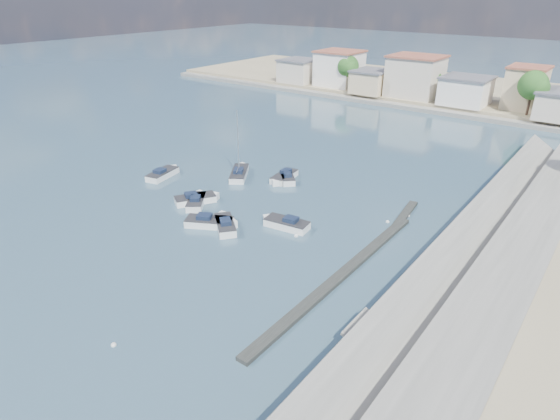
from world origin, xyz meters
name	(u,v)px	position (x,y,z in m)	size (l,w,h in m)	color
ground	(407,164)	(0.00, 40.00, 0.00)	(400.00, 400.00, 0.00)	#2A4554
seawall_walkway	(493,300)	(18.50, 13.00, 0.90)	(5.00, 90.00, 1.80)	slate
breakwater	(356,261)	(6.90, 12.69, 0.17)	(2.00, 31.02, 0.35)	black
far_shore_land	(505,97)	(0.00, 92.00, 0.70)	(160.00, 40.00, 1.40)	gray
far_shore_quay	(475,117)	(0.00, 71.00, 0.40)	(160.00, 2.50, 0.80)	slate
far_town	(551,95)	(10.71, 76.92, 4.93)	(113.01, 12.80, 8.35)	beige
shore_trees	(527,94)	(8.34, 68.11, 6.22)	(74.56, 38.32, 7.92)	#38281E
motorboat_a	(197,201)	(-13.72, 12.75, 0.38)	(3.97, 4.48, 1.48)	white
motorboat_b	(197,199)	(-14.08, 13.21, 0.38)	(3.94, 4.92, 1.48)	white
motorboat_c	(225,224)	(-7.19, 10.49, 0.38)	(4.56, 4.16, 1.48)	white
motorboat_d	(285,224)	(-2.38, 14.36, 0.38)	(5.28, 2.54, 1.48)	white
motorboat_e	(164,174)	(-23.51, 16.20, 0.38)	(2.88, 5.42, 1.48)	white
motorboat_f	(287,178)	(-9.82, 24.80, 0.38)	(3.78, 3.76, 1.48)	white
motorboat_g	(283,178)	(-10.25, 24.60, 0.38)	(2.36, 5.19, 1.48)	white
motorboat_h	(212,223)	(-8.53, 9.93, 0.38)	(5.25, 4.01, 1.48)	white
sailboat	(240,173)	(-15.79, 22.40, 0.42)	(4.74, 5.75, 9.00)	white
mooring_buoys	(346,249)	(5.00, 14.12, 0.05)	(14.59, 33.49, 0.38)	white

